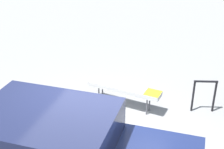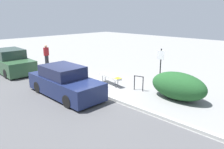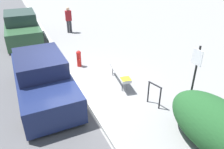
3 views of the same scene
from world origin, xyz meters
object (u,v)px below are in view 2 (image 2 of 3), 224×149
at_px(sign_post, 160,66).
at_px(fire_hydrant, 75,74).
at_px(parked_car_near, 65,82).
at_px(parked_car_far, 11,62).
at_px(pedestrian, 46,54).
at_px(bike_rack, 139,82).
at_px(bench, 110,76).

bearing_deg(sign_post, fire_hydrant, -156.41).
relative_size(parked_car_near, parked_car_far, 0.96).
relative_size(fire_hydrant, pedestrian, 0.46).
relative_size(bike_rack, sign_post, 0.36).
height_order(bike_rack, pedestrian, pedestrian).
xyz_separation_m(bench, bike_rack, (1.85, 0.35, 0.01)).
bearing_deg(pedestrian, sign_post, -82.70).
relative_size(bench, parked_car_near, 0.42).
xyz_separation_m(pedestrian, parked_car_near, (6.98, -2.87, -0.21)).
xyz_separation_m(sign_post, parked_car_near, (-3.04, -3.97, -0.70)).
xyz_separation_m(fire_hydrant, pedestrian, (-5.21, 0.99, 0.48)).
bearing_deg(bike_rack, fire_hydrant, -161.32).
bearing_deg(fire_hydrant, bench, 25.12).
height_order(sign_post, fire_hydrant, sign_post).
bearing_deg(bench, parked_car_near, -88.06).
bearing_deg(parked_car_far, sign_post, 24.10).
height_order(pedestrian, parked_car_near, pedestrian).
xyz_separation_m(fire_hydrant, parked_car_near, (1.77, -1.88, 0.27)).
bearing_deg(parked_car_near, pedestrian, 157.91).
relative_size(fire_hydrant, parked_car_far, 0.16).
xyz_separation_m(bench, parked_car_far, (-7.15, -2.93, 0.22)).
height_order(bench, bike_rack, bike_rack).
bearing_deg(parked_car_near, parked_car_far, -179.29).
bearing_deg(parked_car_far, bike_rack, 21.80).
height_order(bike_rack, fire_hydrant, bike_rack).
xyz_separation_m(sign_post, pedestrian, (-10.02, -1.11, -0.50)).
distance_m(bench, sign_post, 3.02).
xyz_separation_m(sign_post, fire_hydrant, (-4.80, -2.10, -0.98)).
bearing_deg(bench, pedestrian, -170.81).
relative_size(bench, fire_hydrant, 2.42).
xyz_separation_m(bike_rack, parked_car_far, (-9.00, -3.28, 0.22)).
bearing_deg(bike_rack, bench, -169.37).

